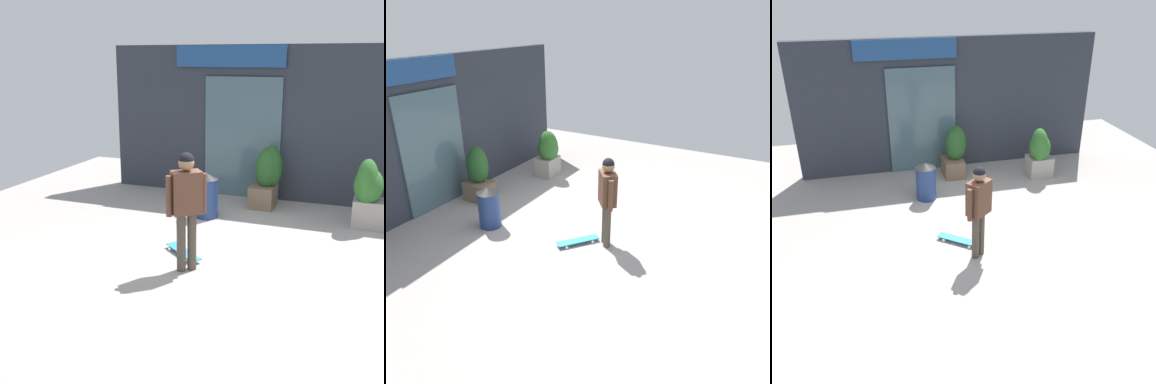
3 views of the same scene
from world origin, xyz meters
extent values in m
plane|color=#9E9993|center=(0.00, 0.00, 0.00)|extent=(12.00, 12.00, 0.00)
cube|color=#2D333D|center=(0.00, 3.45, 1.61)|extent=(7.46, 0.25, 3.23)
cube|color=#47606B|center=(-0.72, 3.30, 1.29)|extent=(1.66, 0.06, 2.58)
cube|color=navy|center=(-1.03, 3.28, 2.99)|extent=(2.36, 0.05, 0.45)
cylinder|color=#4C4238|center=(-0.49, -0.76, 0.43)|extent=(0.13, 0.13, 0.86)
cylinder|color=#4C4238|center=(-0.36, -0.66, 0.43)|extent=(0.13, 0.13, 0.86)
cube|color=brown|center=(-0.42, -0.71, 1.16)|extent=(0.48, 0.46, 0.61)
cylinder|color=brown|center=(-0.62, -0.86, 1.13)|extent=(0.09, 0.09, 0.58)
cylinder|color=brown|center=(-0.23, -0.56, 1.13)|extent=(0.09, 0.09, 0.58)
sphere|color=#997051|center=(-0.42, -0.71, 1.58)|extent=(0.22, 0.22, 0.22)
sphere|color=black|center=(-0.42, -0.71, 1.62)|extent=(0.21, 0.21, 0.21)
cube|color=teal|center=(-0.67, -0.24, 0.07)|extent=(0.75, 0.66, 0.02)
cylinder|color=silver|center=(-0.94, -0.15, 0.03)|extent=(0.06, 0.06, 0.05)
cylinder|color=silver|center=(-0.81, 0.00, 0.03)|extent=(0.06, 0.06, 0.05)
cylinder|color=silver|center=(-0.53, -0.49, 0.03)|extent=(0.06, 0.06, 0.05)
cylinder|color=silver|center=(-0.40, -0.33, 0.03)|extent=(0.06, 0.06, 0.05)
cube|color=brown|center=(-0.09, 2.71, 0.22)|extent=(0.49, 0.64, 0.44)
ellipsoid|color=#235123|center=(0.02, 2.81, 0.82)|extent=(0.48, 0.49, 0.88)
ellipsoid|color=#235123|center=(-0.04, 2.75, 0.80)|extent=(0.47, 0.48, 0.84)
cube|color=gray|center=(1.98, 2.18, 0.26)|extent=(0.59, 0.49, 0.51)
ellipsoid|color=#2D6628|center=(1.89, 2.07, 0.86)|extent=(0.38, 0.55, 0.82)
ellipsoid|color=#2D6628|center=(1.92, 2.10, 0.79)|extent=(0.50, 0.58, 0.64)
cylinder|color=navy|center=(-0.95, 1.66, 0.38)|extent=(0.44, 0.44, 0.75)
cone|color=black|center=(-0.95, 1.66, 0.81)|extent=(0.45, 0.45, 0.11)
camera|label=1|loc=(1.96, -6.72, 2.98)|focal=45.33mm
camera|label=2|loc=(-6.03, -3.23, 3.91)|focal=35.33mm
camera|label=3|loc=(-2.20, -6.70, 4.47)|focal=39.49mm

